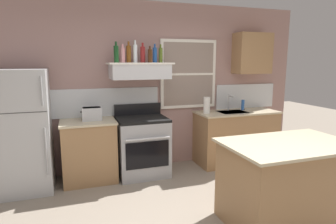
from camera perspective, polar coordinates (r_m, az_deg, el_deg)
back_wall at (r=4.77m, az=-3.04°, el=5.08°), size 5.40×0.11×2.70m
refrigerator at (r=4.34m, az=-26.85°, el=-3.45°), size 0.70×0.72×1.66m
counter_left_of_stove at (r=4.45m, az=-15.39°, el=-7.41°), size 0.79×0.63×0.91m
toaster at (r=4.35m, az=-14.94°, el=-0.29°), size 0.30×0.20×0.19m
stove_range at (r=4.52m, az=-5.14°, el=-6.70°), size 0.76×0.69×1.09m
range_hood_shelf at (r=4.43m, az=-5.67°, el=8.18°), size 0.96×0.52×0.24m
bottle_dark_green_wine at (r=4.32m, az=-10.26°, el=11.32°), size 0.07×0.07×0.30m
bottle_rose_pink at (r=4.39m, az=-9.00°, el=11.15°), size 0.07×0.07×0.27m
bottle_amber_wine at (r=4.44m, az=-7.81°, el=11.40°), size 0.07×0.07×0.31m
bottle_clear_tall at (r=4.45m, az=-6.53°, el=11.54°), size 0.06×0.06×0.33m
bottle_red_label_wine at (r=4.45m, az=-5.05°, el=11.37°), size 0.07×0.07×0.30m
bottle_brown_stout at (r=4.42m, az=-3.60°, el=11.12°), size 0.06×0.06×0.25m
bottle_blue_liqueur at (r=4.53m, az=-2.63°, el=11.31°), size 0.07×0.07×0.29m
bottle_olive_oil_square at (r=4.58m, az=-1.47°, el=11.27°), size 0.06×0.06×0.28m
counter_right_with_sink at (r=5.20m, az=13.33°, el=-4.78°), size 1.43×0.63×0.91m
sink_faucet at (r=5.11m, az=12.09°, el=2.18°), size 0.03×0.17×0.28m
paper_towel_roll at (r=4.81m, az=7.71°, el=1.34°), size 0.11×0.11×0.27m
dish_soap_bottle at (r=5.28m, az=14.66°, el=1.38°), size 0.06×0.06×0.18m
kitchen_island at (r=3.47m, az=22.58°, el=-12.86°), size 1.40×0.90×0.91m
upper_cabinet_right at (r=5.35m, az=16.40°, el=11.09°), size 0.64×0.32×0.70m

